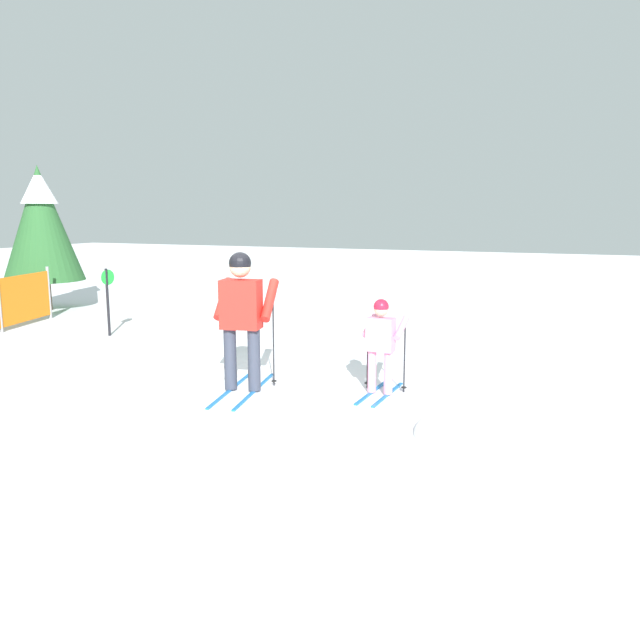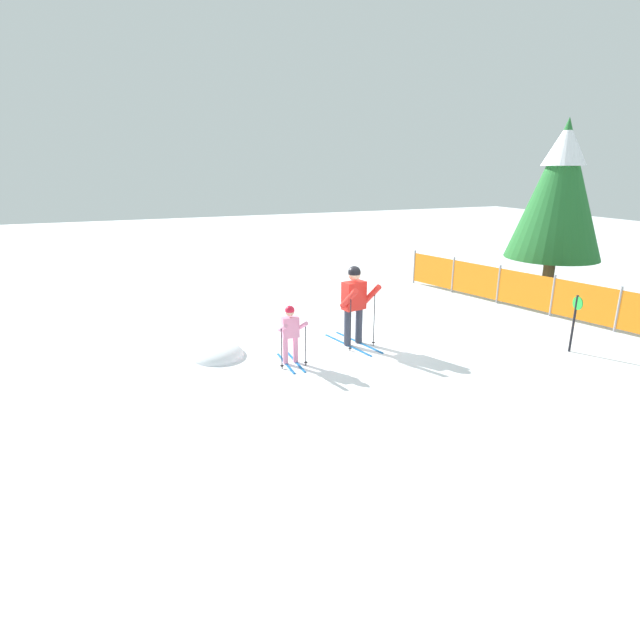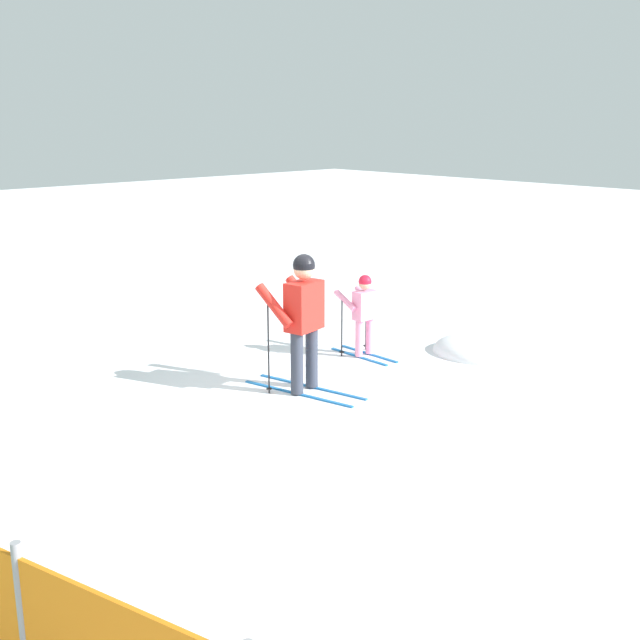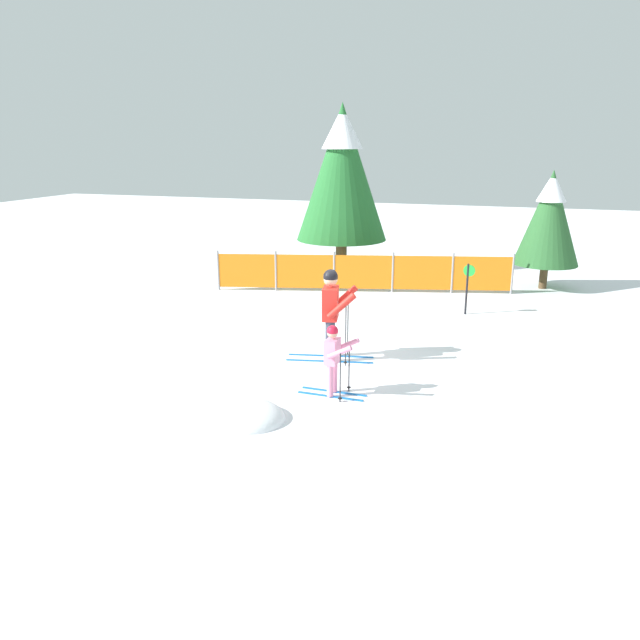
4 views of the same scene
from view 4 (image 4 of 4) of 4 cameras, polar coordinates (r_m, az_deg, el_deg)
ground_plane at (r=12.17m, az=1.40°, el=-3.35°), size 60.00×60.00×0.00m
skier_adult at (r=11.71m, az=1.09°, el=1.24°), size 1.70×0.83×1.76m
skier_child at (r=10.15m, az=1.26°, el=-3.17°), size 1.13×0.56×1.20m
safety_fence at (r=17.23m, az=3.99°, el=4.39°), size 7.89×2.06×1.11m
conifer_far at (r=19.29m, az=2.03°, el=13.52°), size 2.76×2.76×5.13m
conifer_near at (r=18.48m, az=20.25°, el=8.89°), size 1.77×1.77×3.29m
trail_marker at (r=15.30m, az=13.35°, el=3.31°), size 0.28×0.06×1.24m
snow_mound at (r=9.65m, az=-7.11°, el=-8.90°), size 1.34×1.14×0.54m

